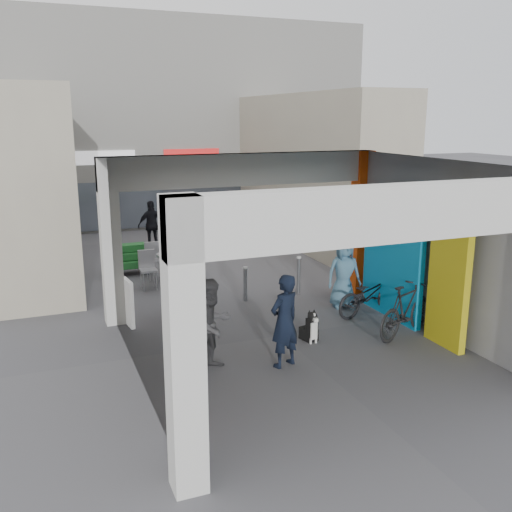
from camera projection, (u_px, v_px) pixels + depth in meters
name	position (u px, v px, depth m)	size (l,w,h in m)	color
ground	(282.00, 335.00, 11.47)	(90.00, 90.00, 0.00)	#515155
arcade_canopy	(329.00, 229.00, 10.37)	(6.40, 6.45, 6.40)	silver
far_building	(142.00, 123.00, 23.14)	(18.00, 4.08, 8.00)	white
plaza_bldg_left	(28.00, 181.00, 16.02)	(2.00, 9.00, 5.00)	#A8A28B
plaza_bldg_right	(313.00, 170.00, 19.24)	(2.00, 9.00, 5.00)	#A8A28B
bollard_left	(172.00, 288.00, 13.12)	(0.09, 0.09, 0.91)	gray
bollard_center	(245.00, 284.00, 13.53)	(0.09, 0.09, 0.81)	gray
bollard_right	(299.00, 276.00, 14.00)	(0.09, 0.09, 0.94)	gray
advert_board_near	(182.00, 398.00, 7.89)	(0.22, 0.55, 1.00)	white
advert_board_far	(129.00, 302.00, 11.91)	(0.16, 0.56, 1.00)	white
cafe_set	(165.00, 269.00, 15.12)	(1.63, 1.32, 0.99)	#ADADB3
produce_stand	(129.00, 263.00, 15.86)	(1.23, 0.67, 0.81)	black
crate_stack	(205.00, 242.00, 18.65)	(0.54, 0.48, 0.56)	#17511B
border_collie	(311.00, 328.00, 11.12)	(0.24, 0.48, 0.66)	black
man_with_dog	(284.00, 321.00, 9.89)	(0.61, 0.40, 1.67)	black
man_back_turned	(212.00, 325.00, 9.76)	(0.79, 0.62, 1.63)	#3E3E41
man_elderly	(344.00, 273.00, 13.00)	(0.79, 0.51, 1.61)	teal
man_crates	(152.00, 225.00, 18.69)	(0.95, 0.39, 1.61)	black
bicycle_front	(369.00, 294.00, 12.58)	(0.62, 1.77, 0.93)	black
bicycle_rear	(406.00, 310.00, 11.35)	(0.51, 1.81, 1.09)	black
white_van	(241.00, 213.00, 21.59)	(1.69, 4.20, 1.43)	silver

